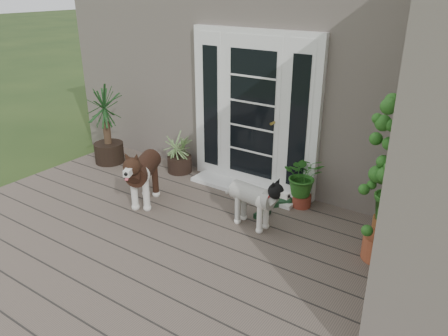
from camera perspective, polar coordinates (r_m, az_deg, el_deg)
The scene contains 14 objects.
deck at distance 4.70m, azimuth -8.51°, elevation -12.87°, with size 6.20×4.60×0.12m, color #6B5B4C.
house_main at distance 7.58m, azimuth 13.45°, elevation 12.96°, with size 7.40×4.00×3.10m, color #665E54.
door_unit at distance 5.93m, azimuth 3.87°, elevation 7.30°, with size 1.90×0.14×2.15m, color white.
door_step at distance 6.14m, azimuth 2.65°, elevation -2.60°, with size 1.60×0.40×0.05m, color white.
brindle_dog at distance 5.73m, azimuth -10.33°, elevation -1.20°, with size 0.37×0.87×0.73m, color #361E13, non-canonical shape.
white_dog at distance 5.14m, azimuth 3.69°, elevation -4.60°, with size 0.31×0.72×0.60m, color silver, non-canonical shape.
spider_plant at distance 6.63m, azimuth -5.86°, elevation 2.16°, with size 0.62×0.62×0.66m, color #79975D, non-canonical shape.
yucca at distance 7.11m, azimuth -15.09°, elevation 5.51°, with size 0.87×0.87×1.26m, color black, non-canonical shape.
herb_a at distance 5.65m, azimuth 10.24°, elevation -2.01°, with size 0.50×0.50×0.64m, color #1B5217.
herb_b at distance 5.36m, azimuth 20.50°, elevation -4.51°, with size 0.44×0.44×0.66m, color #25651C.
herb_c at distance 5.13m, azimuth 23.28°, elevation -7.21°, with size 0.33×0.33×0.51m, color #2B5F1B.
sapling at distance 4.54m, azimuth 20.95°, elevation -1.00°, with size 0.56×0.56×1.90m, color #285919, non-canonical shape.
clog_left at distance 5.47m, azimuth 5.02°, elevation -5.86°, with size 0.13×0.28×0.08m, color black, non-canonical shape.
clog_right at distance 5.75m, azimuth 7.52°, elevation -4.42°, with size 0.14×0.31×0.09m, color #16391E, non-canonical shape.
Camera 1 is at (2.68, -2.32, 2.80)m, focal length 35.10 mm.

